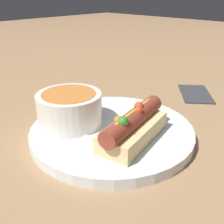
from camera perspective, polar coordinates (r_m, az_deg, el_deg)
ground_plane at (r=0.49m, az=-0.00°, el=-5.12°), size 4.00×4.00×0.00m
dinner_plate at (r=0.49m, az=-0.00°, el=-4.19°), size 0.30×0.30×0.02m
hot_dog at (r=0.43m, az=4.61°, el=-3.24°), size 0.16×0.09×0.06m
soup_bowl at (r=0.49m, az=-9.22°, el=1.05°), size 0.12×0.12×0.06m
spoon at (r=0.47m, az=-7.50°, el=-3.90°), size 0.03×0.16×0.01m
napkin at (r=0.72m, az=17.71°, el=3.94°), size 0.15×0.14×0.01m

